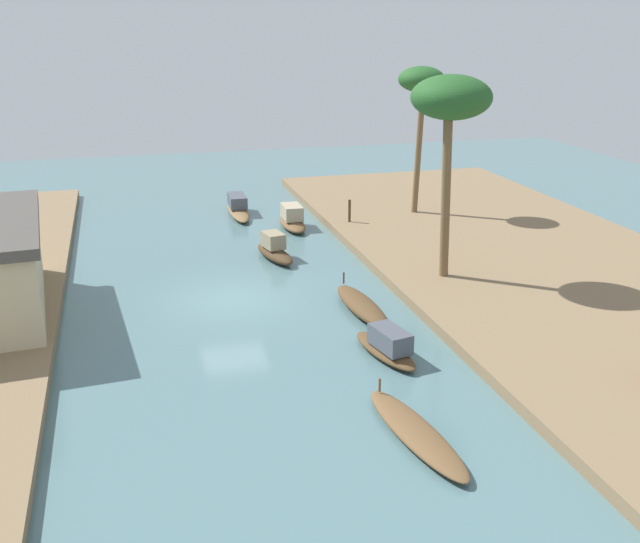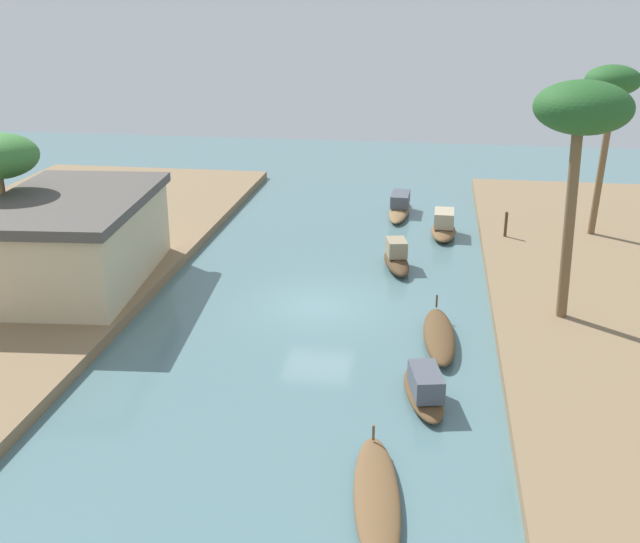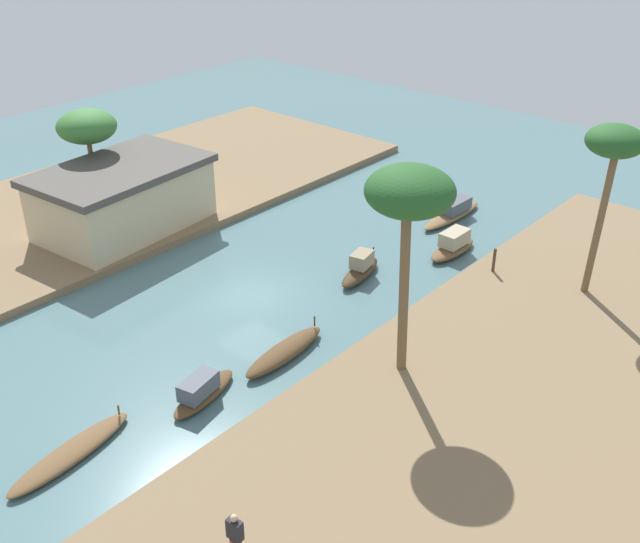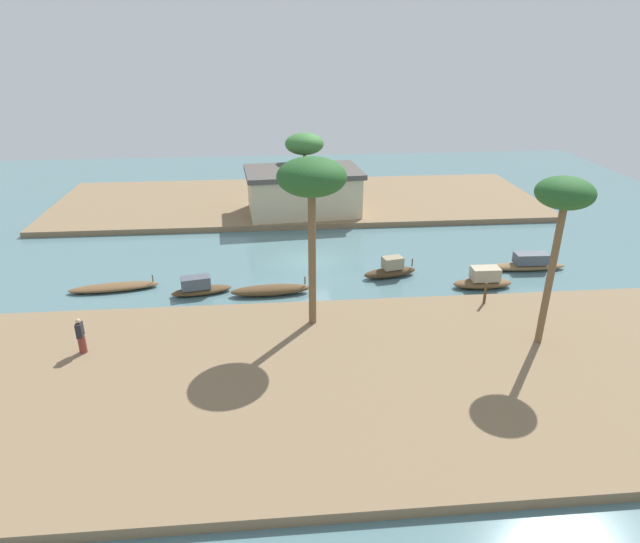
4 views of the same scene
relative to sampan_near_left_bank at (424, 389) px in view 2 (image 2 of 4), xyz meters
name	(u,v)px [view 2 (image 2 of 4)]	position (x,y,z in m)	size (l,w,h in m)	color
river_water	(318,306)	(6.41, 4.03, -0.40)	(66.29, 66.29, 0.00)	slate
sampan_near_left_bank	(424,389)	(0.00, 0.00, 0.00)	(3.40, 1.62, 1.04)	brown
sampan_with_tall_canopy	(400,206)	(19.38, 1.70, -0.01)	(4.93, 1.15, 1.04)	brown
sampan_downstream_large	(396,258)	(10.94, 1.40, 0.04)	(3.35, 1.60, 1.21)	#47331E
sampan_foreground	(377,498)	(-4.82, 0.94, -0.22)	(4.94, 1.64, 0.73)	brown
sampan_open_hull	(439,336)	(3.89, -0.41, -0.13)	(4.40, 1.28, 0.94)	brown
sampan_upstream_small	(444,226)	(15.83, -0.55, 0.06)	(3.34, 1.17, 1.20)	brown
mooring_post	(506,224)	(14.84, -3.33, 0.58)	(0.14, 0.14, 1.15)	#4C3823
palm_tree_left_near	(582,113)	(5.88, -4.47, 6.92)	(3.08, 3.08, 7.95)	brown
palm_tree_left_far	(612,87)	(15.89, -7.39, 6.64)	(2.38, 2.38, 7.58)	brown
riverside_building	(74,239)	(6.58, 13.42, 1.69)	(9.07, 6.15, 3.34)	beige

